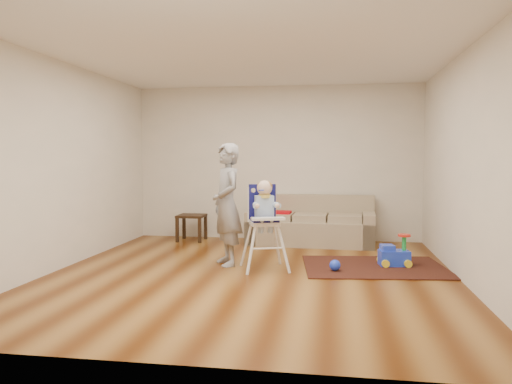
# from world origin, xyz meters

# --- Properties ---
(ground) EXTENTS (5.50, 5.50, 0.00)m
(ground) POSITION_xyz_m (0.00, 0.00, 0.00)
(ground) COLOR #4C2105
(ground) RESTS_ON ground
(room_envelope) EXTENTS (5.04, 5.52, 2.72)m
(room_envelope) POSITION_xyz_m (0.00, 0.53, 1.88)
(room_envelope) COLOR silver
(room_envelope) RESTS_ON ground
(sofa) EXTENTS (2.13, 0.96, 0.81)m
(sofa) POSITION_xyz_m (0.62, 2.30, 0.40)
(sofa) COLOR tan
(sofa) RESTS_ON ground
(side_table) EXTENTS (0.46, 0.46, 0.46)m
(side_table) POSITION_xyz_m (-1.44, 2.31, 0.23)
(side_table) COLOR black
(side_table) RESTS_ON ground
(area_rug) EXTENTS (1.97, 1.57, 0.01)m
(area_rug) POSITION_xyz_m (1.55, 0.65, 0.01)
(area_rug) COLOR black
(area_rug) RESTS_ON ground
(ride_on_toy) EXTENTS (0.42, 0.33, 0.42)m
(ride_on_toy) POSITION_xyz_m (1.81, 0.75, 0.23)
(ride_on_toy) COLOR blue
(ride_on_toy) RESTS_ON area_rug
(toy_ball) EXTENTS (0.14, 0.14, 0.14)m
(toy_ball) POSITION_xyz_m (1.03, 0.30, 0.09)
(toy_ball) COLOR blue
(toy_ball) RESTS_ON area_rug
(high_chair) EXTENTS (0.69, 0.69, 1.17)m
(high_chair) POSITION_xyz_m (0.13, 0.31, 0.56)
(high_chair) COLOR white
(high_chair) RESTS_ON ground
(adult) EXTENTS (0.64, 0.72, 1.64)m
(adult) POSITION_xyz_m (-0.41, 0.50, 0.82)
(adult) COLOR gray
(adult) RESTS_ON ground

